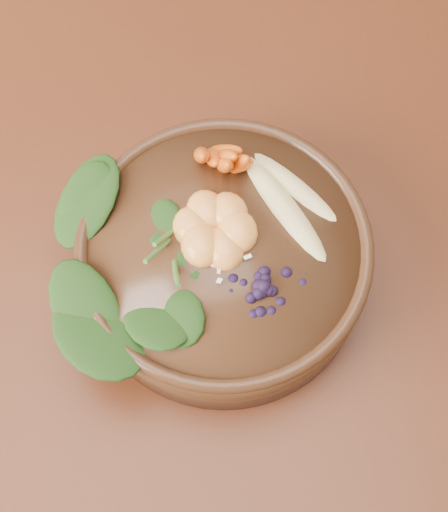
{
  "coord_description": "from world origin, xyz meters",
  "views": [
    {
      "loc": [
        0.03,
        -0.35,
        1.39
      ],
      "look_at": [
        0.1,
        -0.1,
        0.8
      ],
      "focal_mm": 50.0,
      "sensor_mm": 36.0,
      "label": 1
    }
  ],
  "objects_px": {
    "dining_table": "(118,247)",
    "stoneware_bowl": "(224,260)",
    "blueberry_pile": "(265,282)",
    "carrot_cluster": "(220,140)",
    "kale_heap": "(149,214)",
    "mandarin_cluster": "(215,223)",
    "banana_halves": "(291,190)"
  },
  "relations": [
    {
      "from": "dining_table",
      "to": "carrot_cluster",
      "type": "xyz_separation_m",
      "value": [
        0.12,
        -0.02,
        0.2
      ]
    },
    {
      "from": "stoneware_bowl",
      "to": "kale_heap",
      "type": "xyz_separation_m",
      "value": [
        -0.06,
        0.04,
        0.06
      ]
    },
    {
      "from": "mandarin_cluster",
      "to": "blueberry_pile",
      "type": "xyz_separation_m",
      "value": [
        0.03,
        -0.07,
        0.0
      ]
    },
    {
      "from": "dining_table",
      "to": "blueberry_pile",
      "type": "bearing_deg",
      "value": -50.94
    },
    {
      "from": "dining_table",
      "to": "mandarin_cluster",
      "type": "relative_size",
      "value": 19.06
    },
    {
      "from": "carrot_cluster",
      "to": "banana_halves",
      "type": "distance_m",
      "value": 0.08
    },
    {
      "from": "banana_halves",
      "to": "stoneware_bowl",
      "type": "bearing_deg",
      "value": -177.26
    },
    {
      "from": "kale_heap",
      "to": "banana_halves",
      "type": "xyz_separation_m",
      "value": [
        0.13,
        -0.0,
        -0.01
      ]
    },
    {
      "from": "stoneware_bowl",
      "to": "mandarin_cluster",
      "type": "xyz_separation_m",
      "value": [
        -0.0,
        0.02,
        0.05
      ]
    },
    {
      "from": "carrot_cluster",
      "to": "mandarin_cluster",
      "type": "height_order",
      "value": "carrot_cluster"
    },
    {
      "from": "dining_table",
      "to": "kale_heap",
      "type": "relative_size",
      "value": 9.23
    },
    {
      "from": "dining_table",
      "to": "banana_halves",
      "type": "distance_m",
      "value": 0.25
    },
    {
      "from": "banana_halves",
      "to": "dining_table",
      "type": "bearing_deg",
      "value": 136.56
    },
    {
      "from": "dining_table",
      "to": "stoneware_bowl",
      "type": "bearing_deg",
      "value": -45.19
    },
    {
      "from": "dining_table",
      "to": "blueberry_pile",
      "type": "xyz_separation_m",
      "value": [
        0.12,
        -0.15,
        0.18
      ]
    },
    {
      "from": "banana_halves",
      "to": "mandarin_cluster",
      "type": "distance_m",
      "value": 0.08
    },
    {
      "from": "banana_halves",
      "to": "blueberry_pile",
      "type": "xyz_separation_m",
      "value": [
        -0.05,
        -0.08,
        0.01
      ]
    },
    {
      "from": "dining_table",
      "to": "stoneware_bowl",
      "type": "relative_size",
      "value": 6.05
    },
    {
      "from": "mandarin_cluster",
      "to": "blueberry_pile",
      "type": "height_order",
      "value": "blueberry_pile"
    },
    {
      "from": "banana_halves",
      "to": "carrot_cluster",
      "type": "bearing_deg",
      "value": 113.06
    },
    {
      "from": "dining_table",
      "to": "stoneware_bowl",
      "type": "distance_m",
      "value": 0.19
    },
    {
      "from": "dining_table",
      "to": "mandarin_cluster",
      "type": "distance_m",
      "value": 0.22
    },
    {
      "from": "kale_heap",
      "to": "carrot_cluster",
      "type": "xyz_separation_m",
      "value": [
        0.08,
        0.05,
        0.02
      ]
    },
    {
      "from": "carrot_cluster",
      "to": "mandarin_cluster",
      "type": "distance_m",
      "value": 0.07
    },
    {
      "from": "blueberry_pile",
      "to": "dining_table",
      "type": "bearing_deg",
      "value": 129.06
    },
    {
      "from": "dining_table",
      "to": "carrot_cluster",
      "type": "height_order",
      "value": "carrot_cluster"
    },
    {
      "from": "kale_heap",
      "to": "blueberry_pile",
      "type": "xyz_separation_m",
      "value": [
        0.08,
        -0.09,
        -0.0
      ]
    },
    {
      "from": "stoneware_bowl",
      "to": "blueberry_pile",
      "type": "bearing_deg",
      "value": -65.76
    },
    {
      "from": "stoneware_bowl",
      "to": "blueberry_pile",
      "type": "height_order",
      "value": "blueberry_pile"
    },
    {
      "from": "carrot_cluster",
      "to": "blueberry_pile",
      "type": "xyz_separation_m",
      "value": [
        0.0,
        -0.13,
        -0.02
      ]
    },
    {
      "from": "dining_table",
      "to": "carrot_cluster",
      "type": "distance_m",
      "value": 0.23
    },
    {
      "from": "stoneware_bowl",
      "to": "blueberry_pile",
      "type": "distance_m",
      "value": 0.08
    }
  ]
}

